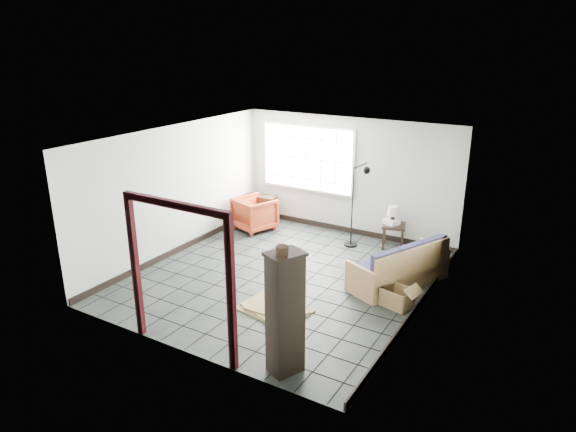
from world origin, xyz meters
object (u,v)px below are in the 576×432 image
Objects in this scene: futon_sofa at (401,270)px; side_table at (394,228)px; armchair at (255,212)px; tall_shelf at (285,313)px.

futon_sofa reaches higher than side_table.
armchair is 3.16m from side_table.
armchair is (-3.83, 1.05, 0.11)m from futon_sofa.
tall_shelf is (3.35, -4.23, 0.44)m from armchair.
tall_shelf is at bearing -73.89° from futon_sofa.
armchair is 0.49× the size of tall_shelf.
futon_sofa is at bearing -66.06° from side_table.
side_table is at bearing -149.95° from armchair.
side_table is (3.11, 0.56, 0.01)m from armchair.
armchair is at bearing 151.99° from tall_shelf.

